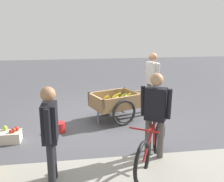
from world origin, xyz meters
TOP-DOWN VIEW (x-y plane):
  - ground_plane at (0.00, 0.00)m, footprint 24.00×24.00m
  - fruit_cart at (-0.13, 0.02)m, footprint 1.81×1.30m
  - vendor_person at (-1.19, -0.39)m, footprint 0.31×0.55m
  - bicycle at (-0.36, 2.31)m, footprint 0.97×1.41m
  - cyclist_person at (-0.44, 2.18)m, footprint 0.45×0.37m
  - plastic_bucket at (1.24, 0.60)m, footprint 0.27×0.27m
  - apple_crate at (2.21, 0.96)m, footprint 0.44×0.32m
  - bystander_person at (1.24, 2.70)m, footprint 0.21×0.57m

SIDE VIEW (x-z plane):
  - ground_plane at x=0.00m, z-range 0.00..0.00m
  - plastic_bucket at x=1.24m, z-range 0.00..0.22m
  - apple_crate at x=2.21m, z-range -0.04..0.28m
  - bicycle at x=-0.36m, z-range -0.07..0.78m
  - fruit_cart at x=-0.13m, z-range 0.09..0.79m
  - bystander_person at x=1.24m, z-range 0.15..1.69m
  - cyclist_person at x=-0.44m, z-range 0.15..1.74m
  - vendor_person at x=-1.19m, z-range 0.16..1.79m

